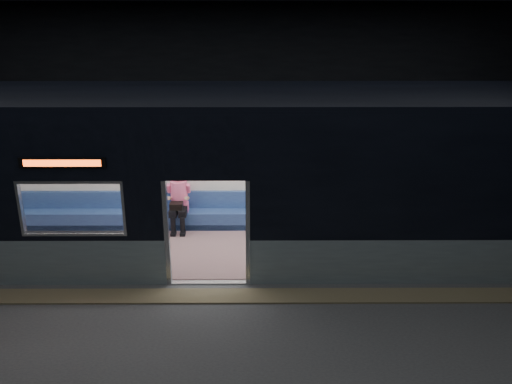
{
  "coord_description": "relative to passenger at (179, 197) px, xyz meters",
  "views": [
    {
      "loc": [
        0.85,
        -7.97,
        5.07
      ],
      "look_at": [
        0.89,
        2.3,
        1.37
      ],
      "focal_mm": 38.0,
      "sensor_mm": 36.0,
      "label": 1
    }
  ],
  "objects": [
    {
      "name": "station_floor",
      "position": [
        0.85,
        -3.55,
        -0.81
      ],
      "size": [
        24.0,
        14.0,
        0.01
      ],
      "primitive_type": "cube",
      "color": "#47494C",
      "rests_on": "ground"
    },
    {
      "name": "station_envelope",
      "position": [
        0.85,
        -3.55,
        2.86
      ],
      "size": [
        24.0,
        14.0,
        5.0
      ],
      "color": "black",
      "rests_on": "station_floor"
    },
    {
      "name": "tactile_strip",
      "position": [
        0.85,
        -3.0,
        -0.79
      ],
      "size": [
        22.8,
        0.5,
        0.03
      ],
      "primitive_type": "cube",
      "color": "#8C7F59",
      "rests_on": "station_floor"
    },
    {
      "name": "metro_car",
      "position": [
        0.85,
        -1.0,
        1.04
      ],
      "size": [
        18.0,
        3.04,
        3.35
      ],
      "color": "#8EA4AA",
      "rests_on": "station_floor"
    },
    {
      "name": "passenger",
      "position": [
        0.0,
        0.0,
        0.0
      ],
      "size": [
        0.43,
        0.71,
        1.39
      ],
      "rotation": [
        0.0,
        0.0,
        -0.12
      ],
      "color": "black",
      "rests_on": "metro_car"
    },
    {
      "name": "handbag",
      "position": [
        -0.03,
        -0.23,
        -0.12
      ],
      "size": [
        0.29,
        0.25,
        0.14
      ],
      "primitive_type": "cube",
      "rotation": [
        0.0,
        0.0,
        -0.02
      ],
      "color": "black",
      "rests_on": "passenger"
    },
    {
      "name": "transit_map",
      "position": [
        2.42,
        0.31,
        0.67
      ],
      "size": [
        0.99,
        0.03,
        0.64
      ],
      "primitive_type": "cube",
      "color": "white",
      "rests_on": "metro_car"
    }
  ]
}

